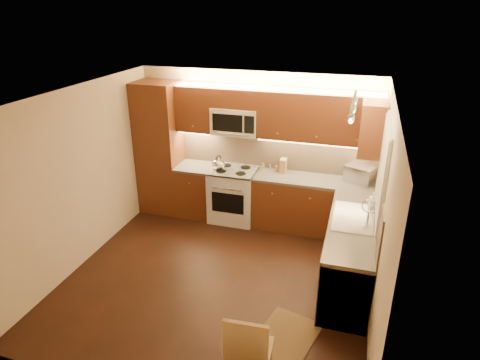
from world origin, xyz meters
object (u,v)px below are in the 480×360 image
(soap_bottle, at_px, (373,199))
(dining_chair, at_px, (250,348))
(toaster_oven, at_px, (360,173))
(sink, at_px, (354,213))
(stove, at_px, (234,194))
(kettle, at_px, (218,162))
(microwave, at_px, (236,121))
(knife_block, at_px, (283,165))

(soap_bottle, relative_size, dining_chair, 0.22)
(toaster_oven, xyz_separation_m, soap_bottle, (0.20, -0.85, -0.02))
(sink, bearing_deg, toaster_oven, 88.75)
(stove, distance_m, kettle, 0.64)
(soap_bottle, bearing_deg, microwave, 138.73)
(microwave, distance_m, toaster_oven, 2.14)
(sink, relative_size, dining_chair, 0.92)
(stove, height_order, toaster_oven, toaster_oven)
(stove, distance_m, knife_block, 0.99)
(microwave, height_order, knife_block, microwave)
(toaster_oven, distance_m, soap_bottle, 0.87)
(microwave, distance_m, soap_bottle, 2.49)
(toaster_oven, bearing_deg, knife_block, -159.07)
(microwave, distance_m, kettle, 0.74)
(knife_block, relative_size, dining_chair, 0.24)
(toaster_oven, distance_m, knife_block, 1.23)
(stove, bearing_deg, kettle, -165.68)
(microwave, bearing_deg, toaster_oven, 0.52)
(sink, distance_m, toaster_oven, 1.28)
(sink, bearing_deg, kettle, 154.66)
(knife_block, bearing_deg, microwave, -177.02)
(microwave, relative_size, kettle, 3.03)
(stove, relative_size, microwave, 1.21)
(stove, distance_m, microwave, 1.27)
(soap_bottle, xyz_separation_m, dining_chair, (-1.05, -2.55, -0.53))
(soap_bottle, bearing_deg, stove, 141.84)
(sink, xyz_separation_m, knife_block, (-1.20, 1.32, 0.04))
(kettle, height_order, soap_bottle, kettle)
(stove, height_order, microwave, microwave)
(kettle, height_order, knife_block, kettle)
(dining_chair, bearing_deg, microwave, 105.48)
(stove, xyz_separation_m, kettle, (-0.24, -0.06, 0.59))
(kettle, relative_size, soap_bottle, 1.22)
(sink, height_order, dining_chair, sink)
(toaster_oven, relative_size, dining_chair, 0.45)
(kettle, distance_m, knife_block, 1.08)
(kettle, relative_size, dining_chair, 0.27)
(microwave, relative_size, toaster_oven, 1.78)
(stove, distance_m, soap_bottle, 2.40)
(dining_chair, bearing_deg, toaster_oven, 72.28)
(sink, relative_size, knife_block, 3.80)
(dining_chair, bearing_deg, knife_block, 92.53)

